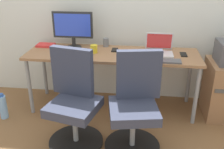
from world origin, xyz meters
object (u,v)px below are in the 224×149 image
at_px(office_chair_left, 74,103).
at_px(open_laptop, 159,49).
at_px(office_chair_right, 135,106).
at_px(water_bottle_on_floor, 3,106).
at_px(desktop_monitor, 73,27).
at_px(coffee_mug, 94,49).

relative_size(office_chair_left, open_laptop, 3.03).
xyz_separation_m(office_chair_right, water_bottle_on_floor, (-1.51, 0.29, -0.28)).
height_order(office_chair_right, open_laptop, office_chair_right).
bearing_deg(desktop_monitor, office_chair_right, -46.78).
height_order(office_chair_left, office_chair_right, same).
height_order(water_bottle_on_floor, open_laptop, open_laptop).
bearing_deg(office_chair_right, coffee_mug, 127.19).
xyz_separation_m(desktop_monitor, coffee_mug, (0.28, -0.17, -0.20)).
bearing_deg(water_bottle_on_floor, office_chair_right, -10.77).
bearing_deg(desktop_monitor, water_bottle_on_floor, -143.19).
height_order(office_chair_right, desktop_monitor, desktop_monitor).
xyz_separation_m(office_chair_right, coffee_mug, (-0.50, 0.67, 0.33)).
height_order(water_bottle_on_floor, desktop_monitor, desktop_monitor).
bearing_deg(office_chair_left, open_laptop, 41.74).
bearing_deg(water_bottle_on_floor, coffee_mug, 20.50).
distance_m(office_chair_left, desktop_monitor, 1.01).
bearing_deg(open_laptop, desktop_monitor, 174.33).
relative_size(water_bottle_on_floor, desktop_monitor, 0.65).
height_order(office_chair_left, coffee_mug, office_chair_left).
distance_m(office_chair_left, office_chair_right, 0.59).
distance_m(water_bottle_on_floor, open_laptop, 1.91).
bearing_deg(office_chair_left, coffee_mug, 82.83).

